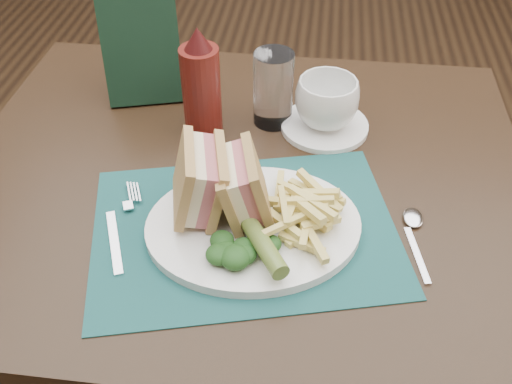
# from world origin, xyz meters

# --- Properties ---
(floor) EXTENTS (7.00, 7.00, 0.00)m
(floor) POSITION_xyz_m (0.00, 0.00, 0.00)
(floor) COLOR black
(floor) RESTS_ON ground
(table_main) EXTENTS (0.90, 0.75, 0.75)m
(table_main) POSITION_xyz_m (0.00, -0.50, 0.38)
(table_main) COLOR black
(table_main) RESTS_ON ground
(placemat) EXTENTS (0.48, 0.40, 0.00)m
(placemat) POSITION_xyz_m (0.02, -0.62, 0.75)
(placemat) COLOR #164847
(placemat) RESTS_ON table_main
(plate) EXTENTS (0.34, 0.30, 0.01)m
(plate) POSITION_xyz_m (0.04, -0.62, 0.76)
(plate) COLOR white
(plate) RESTS_ON placemat
(sandwich_half_a) EXTENTS (0.10, 0.12, 0.11)m
(sandwich_half_a) POSITION_xyz_m (-0.06, -0.61, 0.82)
(sandwich_half_a) COLOR tan
(sandwich_half_a) RESTS_ON plate
(sandwich_half_b) EXTENTS (0.10, 0.12, 0.10)m
(sandwich_half_b) POSITION_xyz_m (-0.00, -0.61, 0.82)
(sandwich_half_b) COLOR tan
(sandwich_half_b) RESTS_ON plate
(kale_garnish) EXTENTS (0.11, 0.08, 0.03)m
(kale_garnish) POSITION_xyz_m (0.03, -0.68, 0.78)
(kale_garnish) COLOR #163A15
(kale_garnish) RESTS_ON plate
(pickle_spear) EXTENTS (0.08, 0.12, 0.03)m
(pickle_spear) POSITION_xyz_m (0.05, -0.68, 0.79)
(pickle_spear) COLOR #526A28
(pickle_spear) RESTS_ON plate
(fries_pile) EXTENTS (0.18, 0.20, 0.05)m
(fries_pile) POSITION_xyz_m (0.10, -0.61, 0.79)
(fries_pile) COLOR #E4D372
(fries_pile) RESTS_ON plate
(fork) EXTENTS (0.10, 0.17, 0.01)m
(fork) POSITION_xyz_m (-0.15, -0.64, 0.76)
(fork) COLOR silver
(fork) RESTS_ON placemat
(spoon) EXTENTS (0.06, 0.15, 0.01)m
(spoon) POSITION_xyz_m (0.26, -0.62, 0.76)
(spoon) COLOR silver
(spoon) RESTS_ON table_main
(saucer) EXTENTS (0.18, 0.18, 0.01)m
(saucer) POSITION_xyz_m (0.13, -0.37, 0.76)
(saucer) COLOR white
(saucer) RESTS_ON table_main
(coffee_cup) EXTENTS (0.15, 0.15, 0.08)m
(coffee_cup) POSITION_xyz_m (0.13, -0.37, 0.80)
(coffee_cup) COLOR white
(coffee_cup) RESTS_ON saucer
(drinking_glass) EXTENTS (0.09, 0.09, 0.13)m
(drinking_glass) POSITION_xyz_m (0.04, -0.36, 0.81)
(drinking_glass) COLOR white
(drinking_glass) RESTS_ON table_main
(ketchup_bottle) EXTENTS (0.08, 0.08, 0.19)m
(ketchup_bottle) POSITION_xyz_m (-0.08, -0.39, 0.84)
(ketchup_bottle) COLOR #50120D
(ketchup_bottle) RESTS_ON table_main
(check_presenter) EXTENTS (0.15, 0.12, 0.21)m
(check_presenter) POSITION_xyz_m (-0.20, -0.30, 0.86)
(check_presenter) COLOR black
(check_presenter) RESTS_ON table_main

